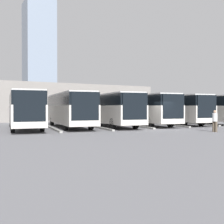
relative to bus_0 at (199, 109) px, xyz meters
The scene contains 15 objects.
ground_plane 12.17m from the bus_0, 27.82° to the left, with size 600.00×600.00×0.00m, color slate.
bus_0 is the anchor object (origin of this frame).
curb_divider_0 3.29m from the bus_0, 39.82° to the left, with size 0.24×7.46×0.15m, color #9E9E99.
bus_1 4.26m from the bus_0, ahead, with size 4.15×12.21×3.33m.
curb_divider_1 6.87m from the bus_0, 15.89° to the left, with size 0.24×7.46×0.15m, color #9E9E99.
bus_2 8.51m from the bus_0, ahead, with size 4.15×12.21×3.33m.
curb_divider_2 10.93m from the bus_0, ahead, with size 0.24×7.46×0.15m, color #9E9E99.
bus_3 12.77m from the bus_0, ahead, with size 4.15×12.21×3.33m.
curb_divider_3 15.12m from the bus_0, ahead, with size 0.24×7.46×0.15m, color #9E9E99.
bus_4 17.03m from the bus_0, ahead, with size 4.15×12.21×3.33m.
curb_divider_4 19.27m from the bus_0, ahead, with size 0.24×7.46×0.15m, color #9E9E99.
bus_5 21.29m from the bus_0, ahead, with size 4.15×12.21×3.33m.
pedestrian 13.10m from the bus_0, 49.52° to the left, with size 0.47×0.47×1.76m.
station_building 21.26m from the bus_0, 59.94° to the right, with size 25.12×13.91×5.53m.
office_tower 155.78m from the bus_0, 96.66° to the right, with size 17.75×17.75×70.50m.
Camera 1 is at (15.88, 20.14, 1.94)m, focal length 45.00 mm.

